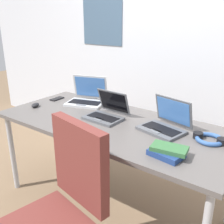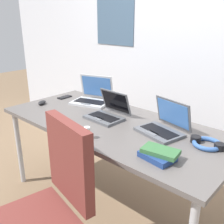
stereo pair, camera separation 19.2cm
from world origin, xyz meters
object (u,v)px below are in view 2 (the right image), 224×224
(cell_phone, at_px, (65,97))
(headphones, at_px, (207,144))
(pill_bottle, at_px, (87,133))
(book_stack, at_px, (159,154))
(laptop_front_left, at_px, (92,97))
(laptop_center, at_px, (163,126))
(office_chair, at_px, (46,222))
(computer_mouse, at_px, (42,103))
(laptop_front_right, at_px, (108,113))

(cell_phone, distance_m, headphones, 1.46)
(pill_bottle, xyz_separation_m, book_stack, (0.48, 0.09, -0.01))
(laptop_front_left, xyz_separation_m, cell_phone, (-0.31, -0.08, -0.04))
(headphones, bearing_deg, laptop_center, -178.59)
(book_stack, relative_size, office_chair, 0.22)
(laptop_center, xyz_separation_m, pill_bottle, (-0.31, -0.41, -0.00))
(computer_mouse, relative_size, book_stack, 0.44)
(laptop_center, relative_size, headphones, 1.62)
(headphones, bearing_deg, laptop_front_left, 173.64)
(pill_bottle, height_order, office_chair, office_chair)
(cell_phone, distance_m, pill_bottle, 0.96)
(laptop_front_right, distance_m, laptop_center, 0.47)
(laptop_front_right, distance_m, office_chair, 0.90)
(computer_mouse, height_order, book_stack, book_stack)
(cell_phone, bearing_deg, laptop_front_right, -11.47)
(laptop_center, relative_size, laptop_front_left, 0.88)
(laptop_front_left, distance_m, computer_mouse, 0.45)
(office_chair, bearing_deg, computer_mouse, 145.85)
(computer_mouse, bearing_deg, office_chair, -60.67)
(computer_mouse, bearing_deg, headphones, -17.88)
(laptop_front_left, bearing_deg, office_chair, -57.36)
(book_stack, xyz_separation_m, office_chair, (-0.39, -0.51, -0.37))
(pill_bottle, bearing_deg, cell_phone, 150.69)
(laptop_center, relative_size, computer_mouse, 3.61)
(headphones, relative_size, office_chair, 0.22)
(laptop_front_left, relative_size, office_chair, 0.40)
(pill_bottle, bearing_deg, computer_mouse, 166.20)
(laptop_front_right, bearing_deg, office_chair, -72.37)
(pill_bottle, distance_m, office_chair, 0.57)
(headphones, bearing_deg, computer_mouse, -171.36)
(laptop_front_left, relative_size, headphones, 1.83)
(computer_mouse, bearing_deg, pill_bottle, -40.31)
(pill_bottle, bearing_deg, headphones, 34.07)
(headphones, bearing_deg, book_stack, -112.47)
(cell_phone, bearing_deg, computer_mouse, -88.26)
(laptop_front_left, xyz_separation_m, book_stack, (1.01, -0.46, -0.02))
(laptop_front_right, bearing_deg, pill_bottle, -66.86)
(headphones, bearing_deg, laptop_front_right, -175.35)
(book_stack, height_order, office_chair, office_chair)
(cell_phone, height_order, office_chair, office_chair)
(computer_mouse, relative_size, headphones, 0.45)
(computer_mouse, xyz_separation_m, pill_bottle, (0.82, -0.20, 0.02))
(office_chair, bearing_deg, headphones, 57.83)
(headphones, distance_m, office_chair, 1.05)
(book_stack, bearing_deg, laptop_front_right, 157.19)
(laptop_front_left, bearing_deg, book_stack, -24.43)
(computer_mouse, xyz_separation_m, office_chair, (0.91, -0.62, -0.36))
(pill_bottle, bearing_deg, office_chair, -77.36)
(laptop_center, distance_m, laptop_front_left, 0.85)
(book_stack, bearing_deg, laptop_front_left, 155.57)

